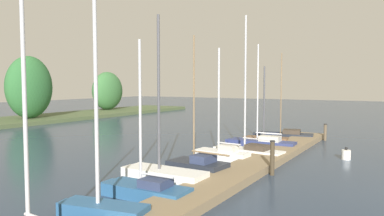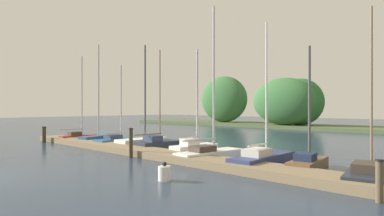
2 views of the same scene
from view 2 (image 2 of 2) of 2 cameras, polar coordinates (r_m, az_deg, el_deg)
name	(u,v)px [view 2 (image 2 of 2)]	position (r m, az deg, el deg)	size (l,w,h in m)	color
dock_pier	(149,152)	(18.42, -7.55, -7.64)	(25.71, 1.80, 0.35)	#847051
far_shore	(312,106)	(43.61, 20.16, 0.38)	(68.93, 8.13, 7.48)	#4C5B38
sailboat_0	(80,136)	(27.84, -18.83, -4.55)	(1.06, 3.40, 6.78)	maroon
sailboat_1	(98,136)	(25.81, -16.02, -4.71)	(1.42, 2.96, 7.42)	#285684
sailboat_2	(119,140)	(23.88, -12.52, -5.48)	(1.26, 3.55, 5.67)	#285684
sailboat_3	(144,141)	(22.68, -8.33, -5.66)	(1.31, 3.87, 6.91)	white
sailboat_4	(158,144)	(20.77, -5.88, -6.22)	(1.63, 3.23, 6.28)	#232833
sailboat_5	(195,147)	(18.76, 0.60, -6.73)	(1.13, 3.19, 5.98)	white
sailboat_6	(211,151)	(16.97, 3.35, -7.53)	(1.51, 4.23, 7.88)	white
sailboat_7	(264,158)	(15.54, 12.43, -8.44)	(1.35, 4.53, 6.58)	navy
sailboat_8	(308,161)	(14.92, 19.56, -8.72)	(1.36, 3.10, 5.28)	brown
sailboat_9	(371,173)	(13.65, 28.63, -9.82)	(2.07, 4.44, 6.35)	#232833
mooring_piling_0	(44,134)	(27.43, -24.28, -4.20)	(0.32, 0.32, 1.20)	#3D3323
mooring_piling_1	(131,143)	(17.69, -10.55, -5.95)	(0.23, 0.23, 1.57)	#3D3323
mooring_piling_2	(380,181)	(10.69, 29.76, -10.93)	(0.23, 0.23, 1.20)	brown
channel_buoy_0	(165,173)	(12.16, -4.79, -11.18)	(0.47, 0.47, 0.68)	white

